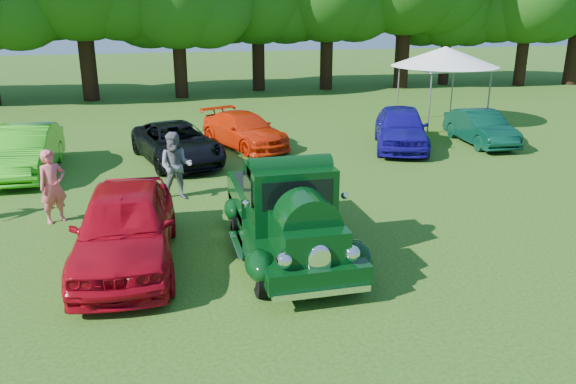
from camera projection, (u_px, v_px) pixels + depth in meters
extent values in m
plane|color=#284C11|center=(248.00, 253.00, 12.37)|extent=(120.00, 120.00, 0.00)
cylinder|color=black|center=(262.00, 275.00, 10.43)|extent=(0.24, 0.82, 0.82)
cylinder|color=black|center=(355.00, 265.00, 10.85)|extent=(0.24, 0.82, 0.82)
cylinder|color=black|center=(236.00, 217.00, 13.35)|extent=(0.24, 0.82, 0.82)
cylinder|color=black|center=(310.00, 211.00, 13.77)|extent=(0.24, 0.82, 0.82)
cube|color=black|center=(288.00, 230.00, 12.12)|extent=(1.91, 5.00, 0.38)
cube|color=black|center=(307.00, 237.00, 10.60)|extent=(1.22, 1.61, 0.69)
cube|color=black|center=(290.00, 196.00, 11.73)|extent=(1.73, 1.28, 1.33)
cube|color=black|center=(297.00, 195.00, 11.10)|extent=(1.44, 0.07, 0.58)
cube|color=black|center=(273.00, 195.00, 13.43)|extent=(1.91, 2.28, 0.64)
cube|color=black|center=(273.00, 182.00, 13.33)|extent=(1.64, 2.00, 0.06)
ellipsoid|color=black|center=(260.00, 265.00, 10.36)|extent=(0.55, 0.95, 0.55)
ellipsoid|color=black|center=(357.00, 255.00, 10.79)|extent=(0.55, 0.95, 0.55)
ellipsoid|color=black|center=(233.00, 209.00, 13.28)|extent=(0.42, 0.80, 0.47)
ellipsoid|color=black|center=(313.00, 203.00, 13.72)|extent=(0.42, 0.80, 0.47)
ellipsoid|color=white|center=(320.00, 262.00, 9.87)|extent=(0.45, 0.14, 0.66)
sphere|color=white|center=(284.00, 260.00, 9.79)|extent=(0.31, 0.31, 0.31)
sphere|color=white|center=(352.00, 253.00, 10.07)|extent=(0.31, 0.31, 0.31)
cube|color=white|center=(322.00, 292.00, 9.88)|extent=(1.80, 0.12, 0.12)
cube|color=white|center=(264.00, 197.00, 14.63)|extent=(1.80, 0.12, 0.12)
imported|color=#A20614|center=(126.00, 226.00, 11.61)|extent=(2.24, 5.03, 1.68)
imported|color=green|center=(25.00, 151.00, 18.01)|extent=(1.77, 4.73, 1.54)
imported|color=black|center=(177.00, 143.00, 19.48)|extent=(3.37, 5.28, 1.36)
imported|color=red|center=(244.00, 130.00, 21.71)|extent=(3.36, 4.84, 1.30)
imported|color=#130B7A|center=(401.00, 127.00, 21.41)|extent=(3.42, 5.07, 1.60)
imported|color=black|center=(481.00, 128.00, 22.10)|extent=(1.69, 4.09, 1.32)
imported|color=#DA5A62|center=(53.00, 186.00, 13.92)|extent=(0.81, 0.74, 1.86)
imported|color=slate|center=(176.00, 166.00, 15.59)|extent=(1.05, 0.88, 1.92)
cube|color=white|center=(444.00, 67.00, 24.98)|extent=(3.38, 3.38, 0.13)
cone|color=white|center=(445.00, 56.00, 24.83)|extent=(4.95, 4.95, 0.86)
cylinder|color=slate|center=(430.00, 104.00, 23.69)|extent=(0.06, 0.06, 2.57)
cylinder|color=slate|center=(398.00, 94.00, 26.32)|extent=(0.06, 0.06, 2.57)
cylinder|color=slate|center=(489.00, 101.00, 24.47)|extent=(0.06, 0.06, 2.57)
cylinder|color=slate|center=(452.00, 92.00, 27.11)|extent=(0.06, 0.06, 2.57)
cylinder|color=black|center=(88.00, 60.00, 32.14)|extent=(0.92, 0.92, 4.58)
cylinder|color=black|center=(180.00, 65.00, 33.32)|extent=(0.78, 0.78, 3.88)
cylinder|color=black|center=(258.00, 59.00, 36.24)|extent=(0.80, 0.80, 4.01)
cylinder|color=black|center=(326.00, 57.00, 36.72)|extent=(0.82, 0.82, 4.12)
cylinder|color=black|center=(402.00, 52.00, 37.27)|extent=(0.94, 0.94, 4.69)
cylinder|color=black|center=(445.00, 59.00, 39.16)|extent=(0.71, 0.71, 3.55)
cylinder|color=black|center=(522.00, 57.00, 38.51)|extent=(0.78, 0.78, 3.89)
cylinder|color=black|center=(574.00, 51.00, 39.02)|extent=(0.92, 0.92, 4.62)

